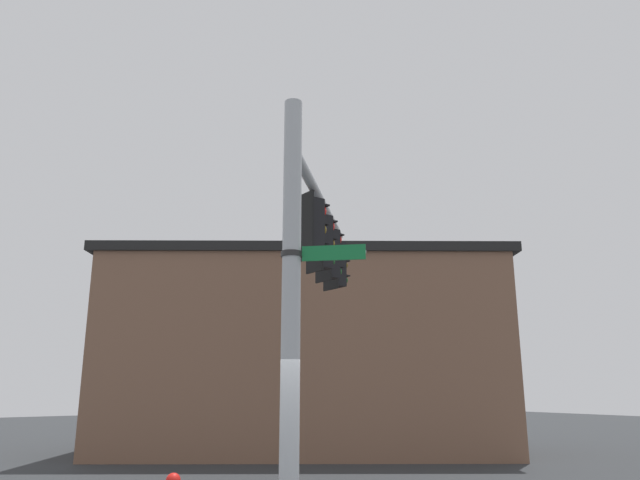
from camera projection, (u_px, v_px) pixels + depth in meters
name	position (u px, v px, depth m)	size (l,w,h in m)	color
signal_pole	(291.00, 308.00, 8.35)	(0.27, 0.27, 6.44)	#ADB2B7
mast_arm	(321.00, 202.00, 11.54)	(0.18, 0.18, 5.43)	#ADB2B7
traffic_light_nearest_pole	(313.00, 228.00, 10.39)	(0.54, 0.49, 1.31)	black
traffic_light_mid_inner	(323.00, 242.00, 11.43)	(0.54, 0.49, 1.31)	black
traffic_light_mid_outer	(331.00, 254.00, 12.46)	(0.54, 0.49, 1.31)	black
traffic_light_arm_end	(337.00, 264.00, 13.50)	(0.54, 0.49, 1.31)	black
street_name_sign	(310.00, 254.00, 8.50)	(0.94, 0.93, 0.22)	#147238
storefront_building	(304.00, 352.00, 19.78)	(12.23, 14.03, 6.45)	brown
tree_by_storefront	(286.00, 322.00, 23.13)	(3.82, 3.82, 6.53)	#4C3823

